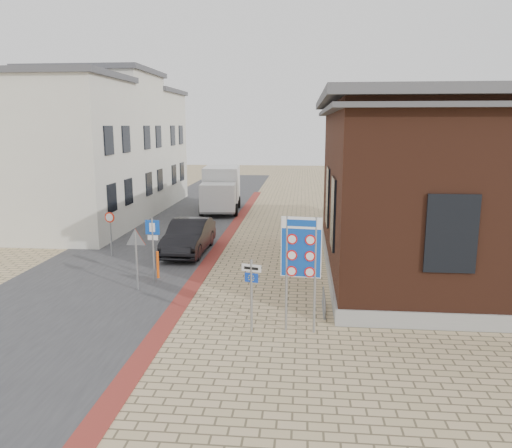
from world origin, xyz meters
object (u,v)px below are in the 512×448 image
at_px(box_truck, 221,189).
at_px(bollard, 158,265).
at_px(border_sign, 301,249).
at_px(sedan, 189,236).
at_px(essen_sign, 251,286).
at_px(parking_sign, 153,239).

height_order(box_truck, bollard, box_truck).
xyz_separation_m(box_truck, border_sign, (5.47, -19.54, 0.86)).
bearing_deg(sedan, essen_sign, -65.70).
bearing_deg(bollard, box_truck, 90.23).
distance_m(box_truck, parking_sign, 15.54).
relative_size(sedan, box_truck, 0.80).
height_order(border_sign, essen_sign, border_sign).
bearing_deg(border_sign, parking_sign, 150.65).
bearing_deg(bollard, sedan, 85.64).
relative_size(parking_sign, bollard, 2.29).
xyz_separation_m(border_sign, parking_sign, (-5.41, 4.00, -0.74)).
bearing_deg(border_sign, box_truck, 112.77).
bearing_deg(essen_sign, box_truck, 117.41).
height_order(parking_sign, bollard, parking_sign).
height_order(border_sign, bollard, border_sign).
bearing_deg(box_truck, sedan, -92.65).
relative_size(sedan, essen_sign, 2.20).
relative_size(box_truck, parking_sign, 2.40).
bearing_deg(essen_sign, border_sign, 24.05).
xyz_separation_m(sedan, box_truck, (-0.36, 11.13, 0.76)).
bearing_deg(sedan, border_sign, -58.01).
height_order(essen_sign, bollard, essen_sign).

